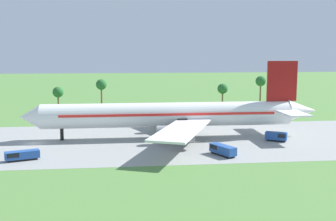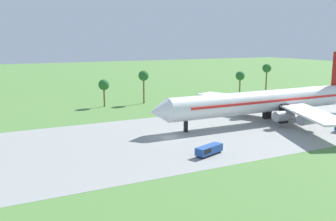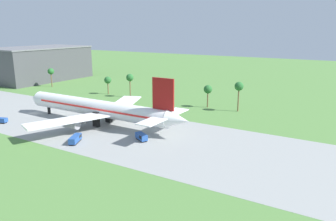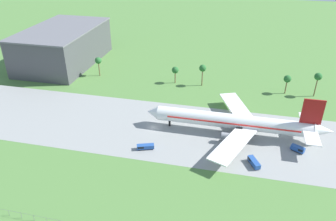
{
  "view_description": "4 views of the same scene",
  "coord_description": "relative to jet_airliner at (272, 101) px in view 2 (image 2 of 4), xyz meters",
  "views": [
    {
      "loc": [
        19.81,
        -96.69,
        21.02
      ],
      "look_at": [
        31.12,
        2.9,
        6.68
      ],
      "focal_mm": 45.0,
      "sensor_mm": 36.0,
      "label": 1
    },
    {
      "loc": [
        -37.74,
        -73.19,
        21.84
      ],
      "look_at": [
        1.12,
        2.9,
        5.68
      ],
      "focal_mm": 40.0,
      "sensor_mm": 36.0,
      "label": 2
    },
    {
      "loc": [
        111.45,
        -80.15,
        33.14
      ],
      "look_at": [
        61.13,
        2.9,
        8.59
      ],
      "focal_mm": 35.0,
      "sensor_mm": 36.0,
      "label": 3
    },
    {
      "loc": [
        31.45,
        -110.1,
        72.23
      ],
      "look_at": [
        4.75,
        5.0,
        6.0
      ],
      "focal_mm": 35.0,
      "sensor_mm": 36.0,
      "label": 4
    }
  ],
  "objects": [
    {
      "name": "ground_plane",
      "position": [
        -32.79,
        -2.9,
        -5.62
      ],
      "size": [
        600.0,
        600.0,
        0.0
      ],
      "primitive_type": "plane",
      "color": "#517F3D"
    },
    {
      "name": "taxiway_strip",
      "position": [
        -32.79,
        -2.9,
        -5.61
      ],
      "size": [
        320.0,
        44.0,
        0.02
      ],
      "color": "gray",
      "rests_on": "ground_plane"
    },
    {
      "name": "jet_airliner",
      "position": [
        0.0,
        0.0,
        0.0
      ],
      "size": [
        71.94,
        55.44,
        18.49
      ],
      "color": "white",
      "rests_on": "ground_plane"
    },
    {
      "name": "fuel_truck",
      "position": [
        -32.24,
        -18.11,
        -4.59
      ],
      "size": [
        6.67,
        4.03,
        1.87
      ],
      "color": "black",
      "rests_on": "ground_plane"
    },
    {
      "name": "palm_tree_row",
      "position": [
        -14.19,
        42.75,
        2.97
      ],
      "size": [
        115.97,
        3.6,
        12.2
      ],
      "color": "brown",
      "rests_on": "ground_plane"
    }
  ]
}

